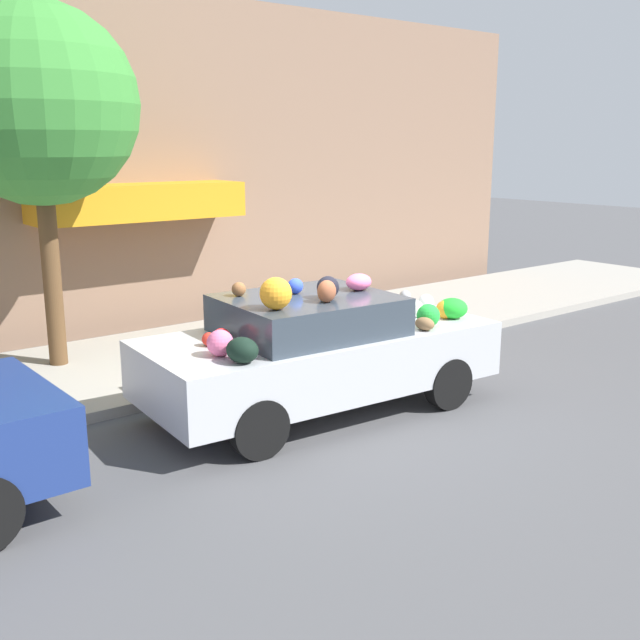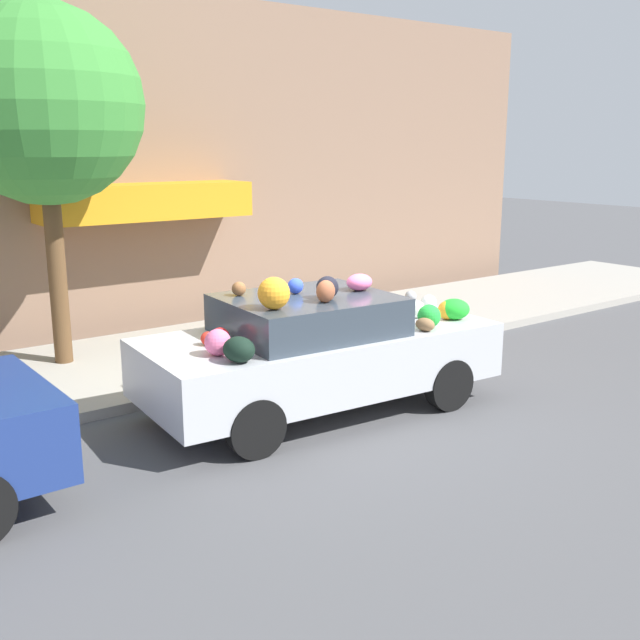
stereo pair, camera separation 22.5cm
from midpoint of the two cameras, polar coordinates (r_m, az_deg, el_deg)
ground_plane at (r=8.99m, az=-1.21°, el=-6.63°), size 60.00×60.00×0.00m
sidewalk_curb at (r=11.15m, az=-9.61°, el=-2.51°), size 24.00×3.20×0.13m
building_facade at (r=12.74m, az=-15.00°, el=11.22°), size 18.00×1.20×5.46m
street_tree at (r=10.51m, az=-21.31°, el=14.97°), size 2.56×2.56×4.70m
fire_hydrant at (r=11.84m, az=5.92°, el=0.59°), size 0.20×0.20×0.70m
art_car at (r=8.65m, az=-0.83°, el=-2.23°), size 4.24×2.05×1.72m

